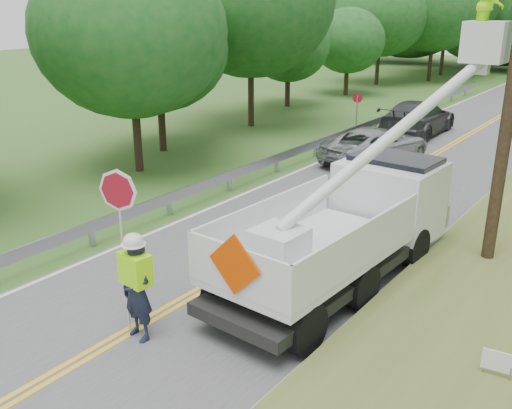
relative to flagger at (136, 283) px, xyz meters
The scene contains 10 objects.
ground 2.06m from the flagger, 101.51° to the right, with size 140.00×140.00×0.00m, color #386025.
road 12.44m from the flagger, 91.53° to the left, with size 7.20×96.00×0.03m.
guardrail 13.99m from the flagger, 108.14° to the left, with size 0.18×48.00×0.77m.
treeline_left 29.42m from the flagger, 111.08° to the left, with size 10.56×55.70×10.97m.
flagger is the anchor object (origin of this frame).
bucket_truck 5.89m from the flagger, 67.87° to the left, with size 3.82×7.45×7.10m.
suv_silver 15.05m from the flagger, 97.22° to the left, with size 2.45×5.31×1.48m, color #A9ABB1.
suv_darkgrey 21.28m from the flagger, 96.77° to the left, with size 2.38×5.86×1.70m, color #3B3E43.
stop_sign_permanent 18.61m from the flagger, 103.68° to the left, with size 0.48×0.16×2.31m.
yard_sign 6.65m from the flagger, 21.68° to the left, with size 0.54×0.10×0.78m.
Camera 1 is at (7.99, -4.94, 6.31)m, focal length 39.98 mm.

